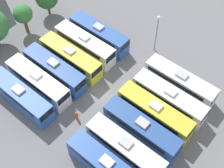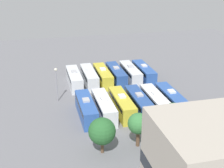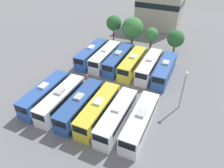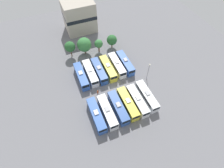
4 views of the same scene
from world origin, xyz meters
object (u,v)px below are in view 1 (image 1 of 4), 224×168
bus_2 (141,129)px  bus_10 (85,44)px  bus_6 (21,96)px  bus_9 (71,57)px  bus_7 (38,82)px  tree_2 (23,14)px  bus_3 (154,112)px  bus_0 (107,167)px  bus_4 (169,98)px  bus_11 (99,34)px  bus_8 (54,70)px  bus_1 (125,148)px  bus_5 (180,82)px  light_pole (157,27)px  worker_person (77,116)px

bus_2 → bus_10: (6.55, 16.19, 0.00)m
bus_6 → bus_9: bearing=-0.8°
bus_7 → tree_2: tree_2 is taller
bus_3 → bus_10: (3.34, 16.02, 0.00)m
bus_0 → bus_4: 13.19m
bus_3 → bus_10: bearing=78.2°
bus_11 → bus_3: bearing=-112.5°
bus_6 → bus_2: bearing=-67.4°
bus_10 → bus_8: bearing=-178.9°
bus_0 → bus_11: (16.61, 15.97, 0.00)m
bus_7 → bus_8: bearing=-3.1°
bus_2 → bus_8: size_ratio=1.00×
bus_8 → bus_2: bearing=-89.2°
bus_4 → bus_7: size_ratio=1.00×
bus_3 → tree_2: size_ratio=2.00×
bus_3 → bus_11: 17.18m
bus_1 → bus_9: (6.59, 16.04, 0.00)m
bus_8 → tree_2: bearing=70.6°
bus_1 → bus_5: bearing=1.9°
bus_9 → light_pole: bearing=-35.9°
bus_0 → bus_9: size_ratio=1.00×
bus_1 → bus_11: bearing=50.5°
bus_7 → bus_10: same height
bus_2 → bus_6: (-6.69, 16.09, 0.00)m
bus_0 → bus_8: same height
bus_7 → light_pole: bearing=-25.4°
bus_4 → bus_9: (-3.30, 15.99, 0.00)m
bus_11 → bus_6: bearing=179.9°
bus_3 → bus_6: 18.74m
bus_8 → bus_10: bearing=1.1°
bus_2 → bus_6: bearing=112.6°
bus_11 → bus_7: bearing=179.2°
bus_11 → light_pole: size_ratio=1.56×
bus_0 → bus_3: bearing=0.6°
bus_10 → worker_person: bus_10 is taller
bus_5 → light_pole: size_ratio=1.56×
bus_2 → tree_2: 27.65m
bus_4 → bus_8: (-6.61, 16.10, 0.00)m
bus_2 → bus_5: bearing=2.1°
light_pole → bus_3: bearing=-145.3°
bus_6 → bus_10: size_ratio=1.00×
bus_3 → light_pole: bearing=34.7°
bus_2 → bus_10: size_ratio=1.00×
bus_1 → bus_3: size_ratio=1.00×
bus_1 → bus_5: 13.39m
worker_person → tree_2: size_ratio=0.29×
bus_8 → bus_9: 3.31m
bus_4 → light_pole: size_ratio=1.56×
bus_3 → worker_person: (-6.76, 8.21, -1.01)m
bus_5 → bus_11: (-0.08, 15.69, 0.00)m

